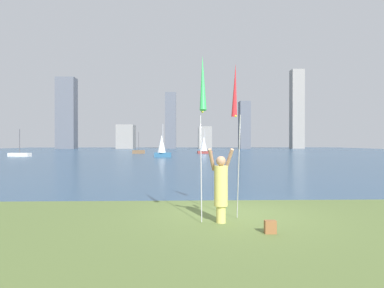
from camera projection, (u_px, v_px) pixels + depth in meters
The scene contains 15 objects.
ground at pixel (190, 154), 60.20m from camera, with size 120.00×138.00×0.12m.
person at pixel (221, 186), 8.25m from camera, with size 0.68×0.50×1.86m.
kite_flag_left at pixel (203, 87), 7.81m from camera, with size 0.16×1.15×4.09m.
kite_flag_right at pixel (235, 93), 9.05m from camera, with size 0.16×1.06×4.15m.
bag at pixel (270, 227), 7.27m from camera, with size 0.25×0.15×0.29m.
sailboat_1 at pixel (139, 152), 58.53m from camera, with size 2.28×0.98×3.86m.
sailboat_3 at pixel (204, 146), 59.13m from camera, with size 2.71×1.43×4.27m.
sailboat_4 at pixel (20, 154), 46.60m from camera, with size 3.29×1.60×3.90m.
sailboat_5 at pixel (162, 147), 45.08m from camera, with size 2.33×1.21×4.52m.
skyline_tower_0 at pixel (67, 113), 102.92m from camera, with size 5.71×4.26×22.15m.
skyline_tower_1 at pixel (126, 137), 104.96m from camera, with size 5.31×6.66×7.54m.
skyline_tower_2 at pixel (171, 121), 105.91m from camera, with size 3.43×3.84×17.92m.
skyline_tower_3 at pixel (205, 138), 105.48m from camera, with size 4.19×4.05×7.05m.
skyline_tower_4 at pixel (244, 125), 103.94m from camera, with size 3.29×4.07×14.86m.
skyline_tower_5 at pixel (297, 109), 106.51m from camera, with size 3.95×3.39×25.40m.
Camera 1 is at (-1.41, -9.22, 2.02)m, focal length 30.86 mm.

